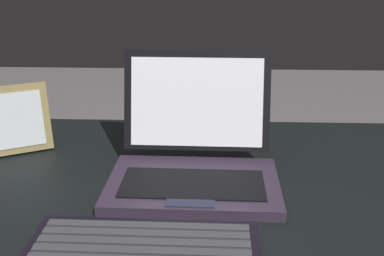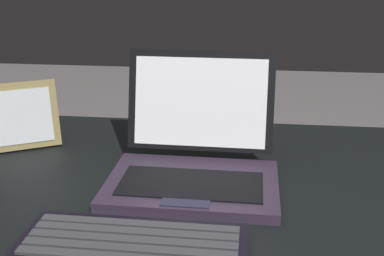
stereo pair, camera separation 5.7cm
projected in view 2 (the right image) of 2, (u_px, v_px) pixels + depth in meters
desk at (214, 219)px, 0.91m from camera, size 1.60×0.71×0.72m
laptop_front at (195, 159)px, 0.89m from camera, size 0.30×0.26×0.22m
external_keyboard at (132, 247)px, 0.68m from camera, size 0.32×0.14×0.03m
photo_frame at (23, 116)px, 1.03m from camera, size 0.14×0.10×0.14m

